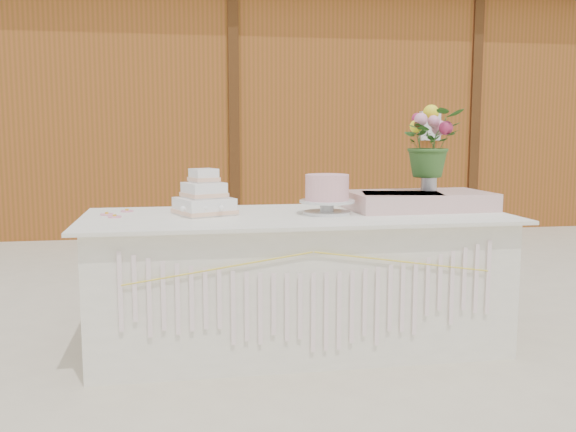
% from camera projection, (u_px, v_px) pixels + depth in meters
% --- Properties ---
extents(ground, '(80.00, 80.00, 0.00)m').
position_uv_depth(ground, '(297.00, 345.00, 3.75)').
color(ground, beige).
rests_on(ground, ground).
extents(barn, '(12.60, 4.60, 3.30)m').
position_uv_depth(barn, '(221.00, 101.00, 9.38)').
color(barn, brown).
rests_on(barn, ground).
extents(cake_table, '(2.40, 1.00, 0.77)m').
position_uv_depth(cake_table, '(297.00, 280.00, 3.69)').
color(cake_table, white).
rests_on(cake_table, ground).
extents(wedding_cake, '(0.38, 0.38, 0.26)m').
position_uv_depth(wedding_cake, '(204.00, 199.00, 3.62)').
color(wedding_cake, white).
rests_on(wedding_cake, cake_table).
extents(pink_cake_stand, '(0.31, 0.31, 0.23)m').
position_uv_depth(pink_cake_stand, '(327.00, 192.00, 3.63)').
color(pink_cake_stand, silver).
rests_on(pink_cake_stand, cake_table).
extents(satin_runner, '(0.85, 0.52, 0.11)m').
position_uv_depth(satin_runner, '(419.00, 201.00, 3.86)').
color(satin_runner, beige).
rests_on(satin_runner, cake_table).
extents(flower_vase, '(0.10, 0.10, 0.13)m').
position_uv_depth(flower_vase, '(429.00, 180.00, 3.94)').
color(flower_vase, silver).
rests_on(flower_vase, satin_runner).
extents(bouquet, '(0.42, 0.38, 0.42)m').
position_uv_depth(bouquet, '(430.00, 135.00, 3.90)').
color(bouquet, '#346127').
rests_on(bouquet, flower_vase).
extents(loose_flowers, '(0.24, 0.38, 0.02)m').
position_uv_depth(loose_flowers, '(120.00, 213.00, 3.62)').
color(loose_flowers, pink).
rests_on(loose_flowers, cake_table).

